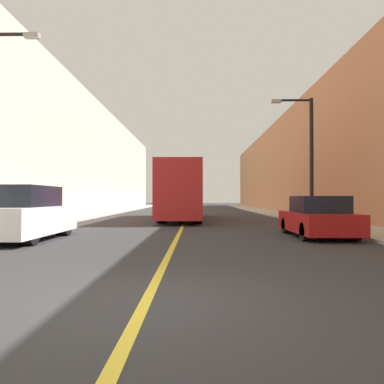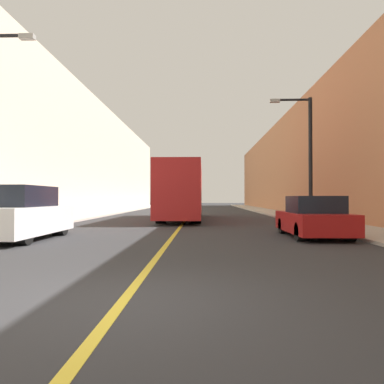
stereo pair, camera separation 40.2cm
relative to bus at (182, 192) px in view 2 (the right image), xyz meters
name	(u,v)px [view 2 (the right image)]	position (x,y,z in m)	size (l,w,h in m)	color
ground_plane	(121,304)	(0.24, -19.37, -1.84)	(200.00, 200.00, 0.00)	#2D2D30
sidewalk_left	(110,212)	(-7.42, 10.63, -1.78)	(2.69, 72.00, 0.12)	#B2AA9E
sidewalk_right	(273,213)	(7.91, 10.63, -1.78)	(2.69, 72.00, 0.12)	#B2AA9E
building_row_left	(75,155)	(-10.76, 10.63, 3.67)	(4.00, 72.00, 11.02)	beige
building_row_right	(309,162)	(11.25, 10.63, 2.91)	(4.00, 72.00, 9.49)	#B2724C
road_center_line	(191,213)	(0.24, 10.63, -1.83)	(0.16, 72.00, 0.01)	gold
bus	(182,192)	(0.00, 0.00, 0.00)	(2.50, 11.83, 3.45)	#AD1E1E
parked_suv_left	(20,215)	(-4.83, -11.91, -0.99)	(1.95, 4.74, 1.82)	silver
car_right_near	(314,219)	(5.35, -10.75, -1.17)	(1.89, 4.27, 1.49)	maroon
street_lamp_right	(307,151)	(6.67, -5.12, 1.97)	(2.16, 0.24, 6.45)	black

